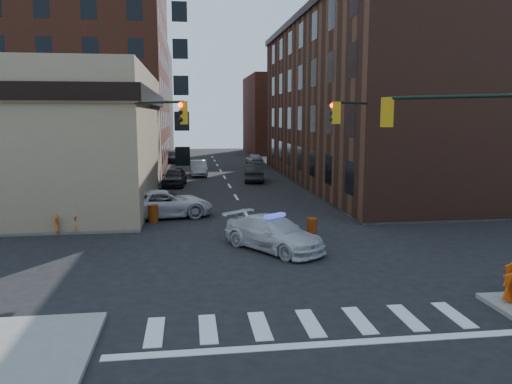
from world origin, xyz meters
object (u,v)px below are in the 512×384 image
object	(u,v)px
pickup	(164,204)
parked_car_enear	(254,173)
parked_car_wfar	(198,168)
parked_car_wnear	(174,177)
pedestrian_b	(104,203)
pedestrian_a	(117,205)
barrel_bank	(153,214)
barrel_road	(312,227)
police_car	(274,233)
barricade_nw_a	(77,221)

from	to	relation	value
pickup	parked_car_enear	distance (m)	16.99
pickup	parked_car_wfar	xyz separation A→B (m)	(2.48, 20.48, -0.06)
pickup	parked_car_wnear	xyz separation A→B (m)	(0.29, 13.35, -0.03)
parked_car_wnear	pedestrian_b	xyz separation A→B (m)	(-3.59, -14.31, 0.32)
pedestrian_a	barrel_bank	xyz separation A→B (m)	(1.95, 0.06, -0.56)
parked_car_wnear	barrel_road	size ratio (longest dim) A/B	5.02
pedestrian_b	parked_car_wnear	bearing A→B (deg)	80.01
barrel_road	barrel_bank	bearing A→B (deg)	152.09
police_car	pedestrian_a	xyz separation A→B (m)	(-7.74, 6.56, 0.31)
barrel_road	barricade_nw_a	world-z (taller)	barricade_nw_a
parked_car_wnear	barrel_road	world-z (taller)	parked_car_wnear
barrel_road	barrel_bank	distance (m)	9.22
pickup	barricade_nw_a	xyz separation A→B (m)	(-4.32, -3.12, -0.26)
parked_car_wfar	pedestrian_a	distance (m)	22.52
police_car	barrel_road	distance (m)	3.31
pedestrian_b	parked_car_enear	bearing A→B (deg)	60.49
pickup	parked_car_wfar	bearing A→B (deg)	-16.57
parked_car_enear	barrel_road	size ratio (longest dim) A/B	5.28
police_car	pedestrian_b	world-z (taller)	pedestrian_b
police_car	parked_car_enear	distance (m)	23.40
pedestrian_a	barrel_bank	distance (m)	2.02
barrel_road	parked_car_wnear	bearing A→B (deg)	111.02
police_car	pickup	size ratio (longest dim) A/B	0.89
pedestrian_b	barricade_nw_a	distance (m)	2.44
parked_car_wfar	police_car	bearing A→B (deg)	-86.94
police_car	parked_car_wfar	xyz separation A→B (m)	(-2.79, 28.52, 0.00)
barrel_road	pickup	bearing A→B (deg)	143.06
parked_car_wfar	barrel_bank	xyz separation A→B (m)	(-3.00, -21.90, -0.25)
parked_car_wnear	barrel_road	distance (m)	20.45
barrel_bank	police_car	bearing A→B (deg)	-48.82
parked_car_enear	barricade_nw_a	world-z (taller)	parked_car_enear
pedestrian_a	pedestrian_b	distance (m)	0.98
pedestrian_a	barrel_bank	world-z (taller)	pedestrian_a
pickup	pedestrian_b	bearing A→B (deg)	96.59
parked_car_wfar	barrel_bank	bearing A→B (deg)	-100.34
pedestrian_b	barrel_bank	distance (m)	2.88
parked_car_wfar	pedestrian_b	xyz separation A→B (m)	(-5.78, -21.45, 0.35)
police_car	parked_car_wfar	size ratio (longest dim) A/B	1.13
barrel_bank	parked_car_wnear	bearing A→B (deg)	86.85
barricade_nw_a	barrel_bank	bearing A→B (deg)	30.42
pedestrian_b	barrel_bank	xyz separation A→B (m)	(2.78, -0.45, -0.60)
pickup	barricade_nw_a	world-z (taller)	pickup
barrel_bank	pickup	bearing A→B (deg)	69.76
parked_car_wfar	barricade_nw_a	bearing A→B (deg)	-108.60
parked_car_enear	pedestrian_b	xyz separation A→B (m)	(-10.78, -16.22, 0.31)
pedestrian_b	barrel_road	size ratio (longest dim) A/B	2.09
pickup	parked_car_wfar	size ratio (longest dim) A/B	1.27
parked_car_wfar	barricade_nw_a	size ratio (longest dim) A/B	4.32
pickup	pedestrian_b	distance (m)	3.45
pedestrian_b	barrel_bank	size ratio (longest dim) A/B	1.89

